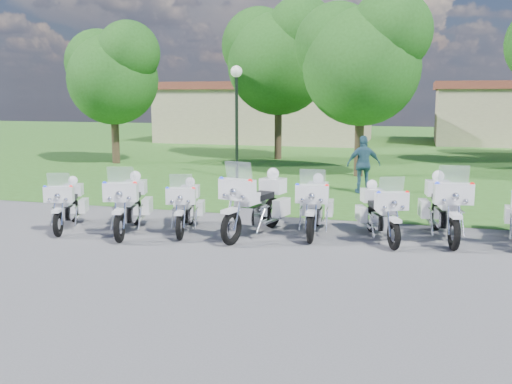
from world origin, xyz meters
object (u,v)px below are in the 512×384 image
(lamp_post, at_px, (237,94))
(bystander_c, at_px, (364,165))
(motorcycle_3, at_px, (256,203))
(motorcycle_4, at_px, (315,205))
(motorcycle_6, at_px, (444,206))
(motorcycle_2, at_px, (186,205))
(motorcycle_1, at_px, (129,203))
(motorcycle_5, at_px, (381,211))
(motorcycle_0, at_px, (67,203))

(lamp_post, bearing_deg, bystander_c, -22.02)
(motorcycle_3, distance_m, lamp_post, 9.38)
(motorcycle_4, distance_m, lamp_post, 9.45)
(bystander_c, bearing_deg, motorcycle_6, 94.12)
(motorcycle_4, bearing_deg, bystander_c, -100.09)
(motorcycle_4, bearing_deg, motorcycle_2, 7.06)
(motorcycle_4, xyz_separation_m, motorcycle_6, (2.85, 0.33, 0.06))
(motorcycle_1, bearing_deg, motorcycle_5, 173.34)
(motorcycle_0, xyz_separation_m, motorcycle_3, (4.55, 0.63, 0.14))
(motorcycle_1, bearing_deg, lamp_post, -104.14)
(motorcycle_2, distance_m, motorcycle_3, 1.70)
(motorcycle_4, height_order, lamp_post, lamp_post)
(motorcycle_4, xyz_separation_m, bystander_c, (0.53, 5.89, 0.28))
(motorcycle_1, height_order, motorcycle_4, motorcycle_1)
(lamp_post, height_order, bystander_c, lamp_post)
(bystander_c, bearing_deg, motorcycle_3, 55.85)
(motorcycle_1, xyz_separation_m, motorcycle_2, (1.23, 0.48, -0.08))
(motorcycle_0, bearing_deg, bystander_c, -152.29)
(bystander_c, bearing_deg, motorcycle_0, 29.51)
(bystander_c, bearing_deg, motorcycle_5, 80.55)
(motorcycle_1, xyz_separation_m, motorcycle_4, (4.18, 1.11, -0.02))
(motorcycle_2, bearing_deg, motorcycle_1, 7.33)
(motorcycle_6, distance_m, lamp_post, 10.85)
(lamp_post, bearing_deg, motorcycle_5, -53.53)
(motorcycle_1, bearing_deg, motorcycle_0, -13.90)
(lamp_post, bearing_deg, motorcycle_6, -45.99)
(motorcycle_5, distance_m, motorcycle_6, 1.45)
(motorcycle_5, bearing_deg, motorcycle_2, -15.54)
(motorcycle_0, relative_size, motorcycle_3, 0.78)
(motorcycle_1, height_order, motorcycle_5, motorcycle_1)
(lamp_post, bearing_deg, motorcycle_0, -98.37)
(motorcycle_2, relative_size, motorcycle_6, 0.82)
(motorcycle_2, bearing_deg, bystander_c, -132.06)
(motorcycle_0, xyz_separation_m, motorcycle_6, (8.67, 1.49, 0.13))
(motorcycle_0, height_order, motorcycle_6, motorcycle_6)
(motorcycle_3, xyz_separation_m, bystander_c, (1.79, 6.42, 0.20))
(motorcycle_0, height_order, motorcycle_4, motorcycle_4)
(motorcycle_3, bearing_deg, motorcycle_6, -155.23)
(motorcycle_3, bearing_deg, motorcycle_4, -144.21)
(motorcycle_0, distance_m, motorcycle_4, 5.93)
(motorcycle_1, xyz_separation_m, lamp_post, (-0.29, 9.02, 2.54))
(motorcycle_5, bearing_deg, lamp_post, -74.94)
(motorcycle_2, distance_m, lamp_post, 9.07)
(motorcycle_2, bearing_deg, motorcycle_0, -3.27)
(motorcycle_4, distance_m, motorcycle_5, 1.51)
(motorcycle_3, xyz_separation_m, motorcycle_5, (2.76, 0.36, -0.11))
(motorcycle_3, xyz_separation_m, motorcycle_6, (4.12, 0.86, -0.02))
(motorcycle_1, bearing_deg, motorcycle_2, -174.75)
(motorcycle_3, height_order, lamp_post, lamp_post)
(motorcycle_3, distance_m, motorcycle_4, 1.37)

